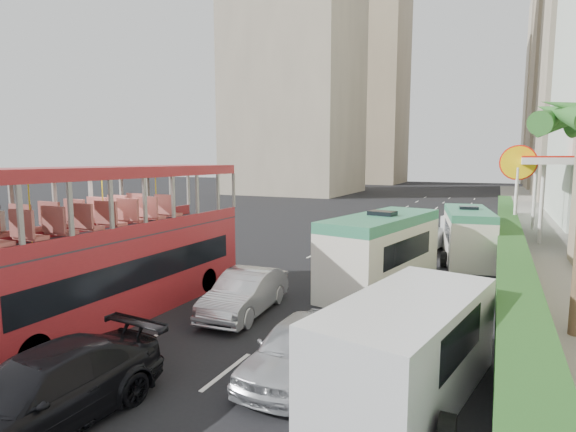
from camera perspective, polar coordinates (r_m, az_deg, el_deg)
The scene contains 17 objects.
ground_plane at distance 13.42m, azimuth -1.49°, elevation -16.04°, with size 200.00×200.00×0.00m, color black.
double_decker_bus at distance 16.18m, azimuth -20.92°, elevation -3.12°, with size 2.50×11.00×5.06m, color #A72429.
car_silver_lane_a at distance 15.98m, azimuth -5.43°, elevation -12.18°, with size 1.56×4.47×1.47m, color silver.
car_silver_lane_b at distance 11.75m, azimuth 1.26°, elevation -19.60°, with size 1.70×4.22×1.44m, color silver.
car_black at distance 10.93m, azimuth -28.65°, elevation -22.70°, with size 2.13×5.24×1.52m, color black.
van_asset at distance 27.37m, azimuth 15.96°, elevation -4.24°, with size 2.50×5.42×1.51m, color silver.
minibus_near at distance 18.76m, azimuth 11.76°, elevation -4.54°, with size 2.30×6.89×3.06m, color silver.
minibus_far at distance 25.34m, azimuth 21.82°, elevation -2.25°, with size 2.05×6.14×2.72m, color silver.
panel_van_near at distance 10.69m, azimuth 14.96°, elevation -15.91°, with size 2.29×5.72×2.29m, color silver.
panel_van_far at distance 30.79m, azimuth 21.73°, elevation -1.45°, with size 1.87×4.68×1.87m, color silver.
sidewalk at distance 36.56m, azimuth 30.24°, elevation -1.97°, with size 6.00×120.00×0.18m, color #99968C.
kerb_wall at distance 25.45m, azimuth 26.20°, elevation -3.99°, with size 0.30×44.00×1.00m, color silver.
hedge at distance 25.31m, azimuth 26.31°, elevation -2.11°, with size 1.10×44.00×0.70m, color #2D6626.
shell_station at distance 34.41m, azimuth 32.47°, elevation 1.83°, with size 6.50×8.00×5.50m, color silver.
tower_far_b at distance 116.53m, azimuth 31.43°, elevation 13.42°, with size 14.00×14.00×40.00m, color #B0A28B.
tower_left_a at distance 75.23m, azimuth 1.01°, elevation 23.18°, with size 18.00×18.00×52.00m, color #B0A28B.
tower_left_b at distance 106.19m, azimuth 10.11°, elevation 16.69°, with size 16.00×16.00×46.00m, color tan.
Camera 1 is at (5.52, -11.02, 5.30)m, focal length 28.00 mm.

